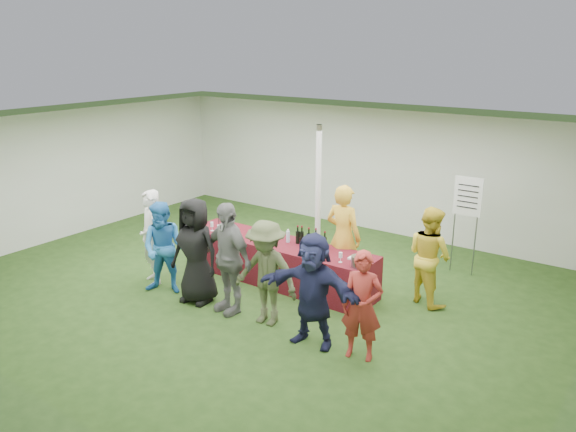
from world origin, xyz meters
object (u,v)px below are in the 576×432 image
Objects in this scene: wine_list_sign at (467,204)px; customer_1 at (164,248)px; staff_back at (429,255)px; customer_5 at (313,290)px; customer_2 at (196,251)px; staff_pourer at (343,237)px; customer_4 at (266,273)px; customer_6 at (362,306)px; dump_bucket at (358,261)px; customer_3 at (228,258)px; serving_table at (279,262)px; customer_0 at (152,237)px.

wine_list_sign is 1.15× the size of customer_1.
customer_5 is at bearing 95.62° from staff_back.
staff_back is at bearing 28.12° from customer_2.
staff_pourer reaches higher than customer_2.
customer_6 is at bearing -6.13° from customer_4.
staff_pourer is 2.01m from customer_5.
customer_5 is at bearing -91.46° from dump_bucket.
customer_6 is (0.72, 0.07, -0.06)m from customer_5.
wine_list_sign is 1.60m from staff_back.
customer_4 is (-1.73, -3.59, -0.51)m from wine_list_sign.
wine_list_sign is 3.68m from customer_6.
customer_3 reaches higher than customer_5.
staff_back is 2.67m from customer_4.
customer_1 is 1.33m from customer_3.
customer_4 reaches higher than customer_6.
customer_4 is 0.90m from customer_5.
serving_table is 16.57× the size of dump_bucket.
customer_2 is 1.39m from customer_4.
staff_back is at bearing 50.63° from customer_0.
customer_5 is (1.62, -0.09, -0.07)m from customer_3.
serving_table is at bearing 23.01° from customer_1.
customer_3 is at bearing -4.34° from customer_2.
customer_1 is 3.66m from customer_6.
dump_bucket is at bearing 19.98° from customer_2.
customer_2 is at bearing -166.28° from customer_3.
serving_table is 2.08× the size of customer_2.
customer_1 is (0.48, -0.15, -0.05)m from customer_0.
customer_4 is (1.38, 0.05, -0.06)m from customer_2.
staff_back is 0.96× the size of customer_0.
customer_0 is at bearing 137.55° from customer_1.
staff_pourer is at bearing 14.76° from customer_1.
staff_back is at bearing 46.29° from customer_4.
customer_0 is at bearing 51.16° from staff_back.
customer_4 is at bearing 167.89° from customer_5.
customer_0 is (-3.45, -1.05, -0.01)m from dump_bucket.
dump_bucket is at bearing 77.42° from staff_back.
serving_table is 2.16× the size of customer_0.
customer_1 is 0.67m from customer_2.
customer_3 is (0.66, 0.03, 0.02)m from customer_2.
staff_pourer reaches higher than wine_list_sign.
customer_6 is (-0.07, -2.11, -0.05)m from staff_back.
staff_back is at bearing -166.13° from staff_pourer.
staff_pourer is 1.21× the size of customer_6.
wine_list_sign reaches higher than customer_2.
customer_1 is at bearing 178.35° from customer_2.
customer_5 is at bearing 111.11° from staff_pourer.
staff_back is 2.11m from customer_6.
staff_back is 3.19m from customer_3.
customer_5 is at bearing -102.81° from wine_list_sign.
customer_0 reaches higher than customer_4.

